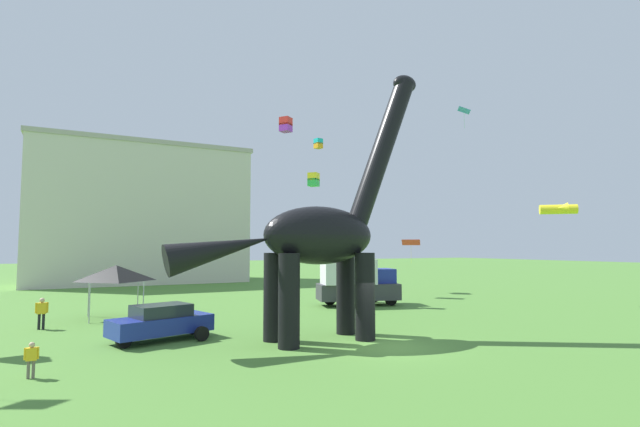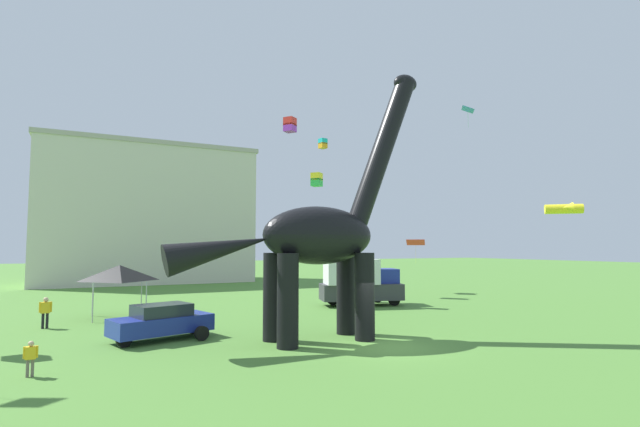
{
  "view_description": "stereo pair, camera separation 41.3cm",
  "coord_description": "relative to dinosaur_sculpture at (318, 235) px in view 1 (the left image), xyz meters",
  "views": [
    {
      "loc": [
        -11.2,
        -15.82,
        4.04
      ],
      "look_at": [
        -1.2,
        3.45,
        5.6
      ],
      "focal_mm": 26.18,
      "sensor_mm": 36.0,
      "label": 1
    },
    {
      "loc": [
        -10.84,
        -16.01,
        4.04
      ],
      "look_at": [
        -1.2,
        3.45,
        5.6
      ],
      "focal_mm": 26.18,
      "sensor_mm": 36.0,
      "label": 2
    }
  ],
  "objects": [
    {
      "name": "kite_high_left",
      "position": [
        17.27,
        15.31,
        -0.1
      ],
      "size": [
        1.96,
        1.91,
        2.11
      ],
      "color": "red"
    },
    {
      "name": "dinosaur_sculpture",
      "position": [
        0.0,
        0.0,
        0.0
      ],
      "size": [
        12.05,
        2.55,
        12.59
      ],
      "rotation": [
        0.0,
        0.0,
        0.34
      ],
      "color": "black",
      "rests_on": "ground_plane"
    },
    {
      "name": "background_building_block",
      "position": [
        -2.96,
        39.27,
        3.29
      ],
      "size": [
        23.29,
        10.95,
        15.67
      ],
      "color": "beige",
      "rests_on": "ground_plane"
    },
    {
      "name": "kite_near_high",
      "position": [
        11.33,
        22.05,
        9.67
      ],
      "size": [
        0.8,
        0.8,
        0.96
      ],
      "color": "#19B2B7"
    },
    {
      "name": "parked_box_truck",
      "position": [
        7.92,
        9.55,
        -2.91
      ],
      "size": [
        5.96,
        3.57,
        3.2
      ],
      "rotation": [
        0.0,
        0.0,
        -0.28
      ],
      "color": "#38383D",
      "rests_on": "ground_plane"
    },
    {
      "name": "kite_far_left",
      "position": [
        6.95,
        19.95,
        10.53
      ],
      "size": [
        1.28,
        1.28,
        1.3
      ],
      "color": "red"
    },
    {
      "name": "kite_trailing",
      "position": [
        5.69,
        11.83,
        4.39
      ],
      "size": [
        0.96,
        0.96,
        0.98
      ],
      "color": "yellow"
    },
    {
      "name": "kite_far_right",
      "position": [
        14.82,
        6.03,
        9.23
      ],
      "size": [
        1.32,
        1.38,
        1.47
      ],
      "color": "#287AE5"
    },
    {
      "name": "person_watching_child",
      "position": [
        -10.85,
        8.69,
        -3.62
      ],
      "size": [
        0.58,
        0.25,
        1.54
      ],
      "rotation": [
        0.0,
        0.0,
        5.16
      ],
      "color": "black",
      "rests_on": "ground_plane"
    },
    {
      "name": "kite_mid_center",
      "position": [
        21.11,
        3.35,
        2.2
      ],
      "size": [
        2.54,
        2.56,
        0.73
      ],
      "color": "yellow"
    },
    {
      "name": "parked_sedan_left",
      "position": [
        -6.06,
        3.13,
        -3.75
      ],
      "size": [
        4.54,
        2.93,
        1.55
      ],
      "rotation": [
        0.0,
        0.0,
        0.3
      ],
      "color": "navy",
      "rests_on": "ground_plane"
    },
    {
      "name": "ground_plane",
      "position": [
        1.83,
        -2.4,
        -4.55
      ],
      "size": [
        240.0,
        240.0,
        0.0
      ],
      "primitive_type": "plane",
      "color": "#4C7F33"
    },
    {
      "name": "person_photographer",
      "position": [
        -10.53,
        -1.11,
        -3.88
      ],
      "size": [
        0.41,
        0.18,
        1.11
      ],
      "rotation": [
        0.0,
        0.0,
        2.24
      ],
      "color": "#6B6056",
      "rests_on": "ground_plane"
    },
    {
      "name": "festival_canopy_tent",
      "position": [
        -7.37,
        11.01,
        -2.01
      ],
      "size": [
        3.15,
        3.15,
        3.0
      ],
      "color": "#B2B2B7",
      "rests_on": "ground_plane"
    }
  ]
}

